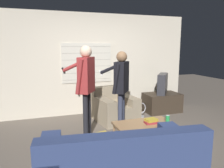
{
  "coord_description": "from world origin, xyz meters",
  "views": [
    {
      "loc": [
        -1.3,
        -3.43,
        1.72
      ],
      "look_at": [
        0.04,
        0.56,
        1.0
      ],
      "focal_mm": 35.0,
      "sensor_mm": 36.0,
      "label": 1
    }
  ],
  "objects_px": {
    "person_left_standing": "(86,80)",
    "floor_fan": "(140,110)",
    "spare_remote": "(164,127)",
    "coffee_table": "(145,127)",
    "couch_blue": "(120,166)",
    "tv": "(162,84)",
    "armchair_beige": "(114,108)",
    "soda_can": "(168,119)",
    "book_stack": "(151,121)",
    "person_right_standing": "(121,81)"
  },
  "relations": [
    {
      "from": "person_right_standing",
      "to": "coffee_table",
      "type": "bearing_deg",
      "value": -138.66
    },
    {
      "from": "armchair_beige",
      "to": "spare_remote",
      "type": "height_order",
      "value": "armchair_beige"
    },
    {
      "from": "soda_can",
      "to": "spare_remote",
      "type": "bearing_deg",
      "value": -133.53
    },
    {
      "from": "armchair_beige",
      "to": "person_left_standing",
      "type": "height_order",
      "value": "person_left_standing"
    },
    {
      "from": "person_left_standing",
      "to": "soda_can",
      "type": "height_order",
      "value": "person_left_standing"
    },
    {
      "from": "spare_remote",
      "to": "floor_fan",
      "type": "relative_size",
      "value": 0.36
    },
    {
      "from": "tv",
      "to": "floor_fan",
      "type": "bearing_deg",
      "value": -34.52
    },
    {
      "from": "armchair_beige",
      "to": "tv",
      "type": "height_order",
      "value": "tv"
    },
    {
      "from": "armchair_beige",
      "to": "coffee_table",
      "type": "bearing_deg",
      "value": 80.47
    },
    {
      "from": "armchair_beige",
      "to": "book_stack",
      "type": "xyz_separation_m",
      "value": [
        0.1,
        -1.61,
        0.19
      ]
    },
    {
      "from": "couch_blue",
      "to": "floor_fan",
      "type": "height_order",
      "value": "couch_blue"
    },
    {
      "from": "coffee_table",
      "to": "person_left_standing",
      "type": "distance_m",
      "value": 1.37
    },
    {
      "from": "coffee_table",
      "to": "person_left_standing",
      "type": "height_order",
      "value": "person_left_standing"
    },
    {
      "from": "book_stack",
      "to": "spare_remote",
      "type": "bearing_deg",
      "value": -66.94
    },
    {
      "from": "tv",
      "to": "spare_remote",
      "type": "distance_m",
      "value": 2.44
    },
    {
      "from": "floor_fan",
      "to": "tv",
      "type": "bearing_deg",
      "value": 17.37
    },
    {
      "from": "person_left_standing",
      "to": "floor_fan",
      "type": "relative_size",
      "value": 4.79
    },
    {
      "from": "coffee_table",
      "to": "soda_can",
      "type": "distance_m",
      "value": 0.41
    },
    {
      "from": "couch_blue",
      "to": "tv",
      "type": "height_order",
      "value": "tv"
    },
    {
      "from": "soda_can",
      "to": "floor_fan",
      "type": "distance_m",
      "value": 1.73
    },
    {
      "from": "armchair_beige",
      "to": "floor_fan",
      "type": "xyz_separation_m",
      "value": [
        0.69,
        0.0,
        -0.13
      ]
    },
    {
      "from": "couch_blue",
      "to": "armchair_beige",
      "type": "xyz_separation_m",
      "value": [
        0.79,
        2.48,
        -0.02
      ]
    },
    {
      "from": "soda_can",
      "to": "spare_remote",
      "type": "height_order",
      "value": "soda_can"
    },
    {
      "from": "coffee_table",
      "to": "floor_fan",
      "type": "distance_m",
      "value": 1.79
    },
    {
      "from": "couch_blue",
      "to": "person_left_standing",
      "type": "xyz_separation_m",
      "value": [
        -0.03,
        1.71,
        0.79
      ]
    },
    {
      "from": "person_right_standing",
      "to": "soda_can",
      "type": "xyz_separation_m",
      "value": [
        0.48,
        -0.98,
        -0.52
      ]
    },
    {
      "from": "person_left_standing",
      "to": "spare_remote",
      "type": "xyz_separation_m",
      "value": [
        1.03,
        -1.09,
        -0.65
      ]
    },
    {
      "from": "spare_remote",
      "to": "coffee_table",
      "type": "bearing_deg",
      "value": 102.2
    },
    {
      "from": "armchair_beige",
      "to": "floor_fan",
      "type": "height_order",
      "value": "armchair_beige"
    },
    {
      "from": "person_right_standing",
      "to": "floor_fan",
      "type": "distance_m",
      "value": 1.36
    },
    {
      "from": "book_stack",
      "to": "floor_fan",
      "type": "distance_m",
      "value": 1.75
    },
    {
      "from": "armchair_beige",
      "to": "person_left_standing",
      "type": "distance_m",
      "value": 1.39
    },
    {
      "from": "couch_blue",
      "to": "armchair_beige",
      "type": "bearing_deg",
      "value": 79.07
    },
    {
      "from": "coffee_table",
      "to": "tv",
      "type": "distance_m",
      "value": 2.38
    },
    {
      "from": "armchair_beige",
      "to": "person_right_standing",
      "type": "height_order",
      "value": "person_right_standing"
    },
    {
      "from": "tv",
      "to": "floor_fan",
      "type": "xyz_separation_m",
      "value": [
        -0.74,
        -0.23,
        -0.59
      ]
    },
    {
      "from": "person_left_standing",
      "to": "book_stack",
      "type": "bearing_deg",
      "value": -100.14
    },
    {
      "from": "armchair_beige",
      "to": "person_right_standing",
      "type": "distance_m",
      "value": 1.01
    },
    {
      "from": "coffee_table",
      "to": "spare_remote",
      "type": "bearing_deg",
      "value": -46.52
    },
    {
      "from": "book_stack",
      "to": "spare_remote",
      "type": "xyz_separation_m",
      "value": [
        0.1,
        -0.24,
        -0.03
      ]
    },
    {
      "from": "tv",
      "to": "floor_fan",
      "type": "height_order",
      "value": "tv"
    },
    {
      "from": "tv",
      "to": "floor_fan",
      "type": "distance_m",
      "value": 0.98
    },
    {
      "from": "coffee_table",
      "to": "tv",
      "type": "xyz_separation_m",
      "value": [
        1.45,
        1.86,
        0.35
      ]
    },
    {
      "from": "tv",
      "to": "spare_remote",
      "type": "xyz_separation_m",
      "value": [
        -1.23,
        -2.09,
        -0.3
      ]
    },
    {
      "from": "book_stack",
      "to": "spare_remote",
      "type": "distance_m",
      "value": 0.27
    },
    {
      "from": "couch_blue",
      "to": "soda_can",
      "type": "relative_size",
      "value": 15.4
    },
    {
      "from": "person_right_standing",
      "to": "person_left_standing",
      "type": "bearing_deg",
      "value": 132.79
    },
    {
      "from": "book_stack",
      "to": "soda_can",
      "type": "bearing_deg",
      "value": -10.14
    },
    {
      "from": "armchair_beige",
      "to": "floor_fan",
      "type": "bearing_deg",
      "value": 171.1
    },
    {
      "from": "soda_can",
      "to": "armchair_beige",
      "type": "bearing_deg",
      "value": 103.02
    }
  ]
}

